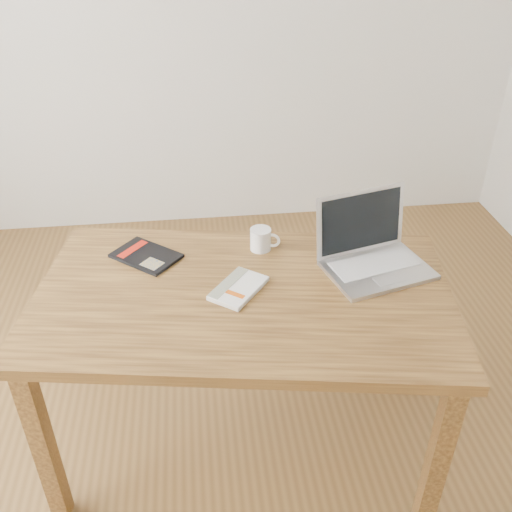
{
  "coord_description": "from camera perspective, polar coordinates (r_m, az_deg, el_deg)",
  "views": [
    {
      "loc": [
        0.01,
        -1.37,
        1.88
      ],
      "look_at": [
        0.19,
        0.2,
        0.85
      ],
      "focal_mm": 40.0,
      "sensor_mm": 36.0,
      "label": 1
    }
  ],
  "objects": [
    {
      "name": "room",
      "position": [
        1.47,
        -9.52,
        11.74
      ],
      "size": [
        4.04,
        4.04,
        2.7
      ],
      "color": "brown",
      "rests_on": "ground"
    },
    {
      "name": "white_guidebook",
      "position": [
        1.9,
        -1.77,
        -3.24
      ],
      "size": [
        0.22,
        0.23,
        0.02
      ],
      "rotation": [
        0.0,
        0.0,
        -0.65
      ],
      "color": "beige",
      "rests_on": "desk"
    },
    {
      "name": "laptop",
      "position": [
        2.04,
        11.48,
        0.37
      ],
      "size": [
        0.41,
        0.36,
        0.25
      ],
      "rotation": [
        0.0,
        0.0,
        0.27
      ],
      "color": "#BDBDC1",
      "rests_on": "desk"
    },
    {
      "name": "black_guidebook",
      "position": [
        2.1,
        -10.94,
        0.03
      ],
      "size": [
        0.28,
        0.27,
        0.01
      ],
      "rotation": [
        0.0,
        0.0,
        0.88
      ],
      "color": "black",
      "rests_on": "desk"
    },
    {
      "name": "coffee_mug",
      "position": [
        2.09,
        0.54,
        1.73
      ],
      "size": [
        0.11,
        0.08,
        0.08
      ],
      "rotation": [
        0.0,
        0.0,
        -0.32
      ],
      "color": "white",
      "rests_on": "desk"
    },
    {
      "name": "desk",
      "position": [
        1.95,
        -1.26,
        -5.74
      ],
      "size": [
        1.49,
        1.0,
        0.75
      ],
      "rotation": [
        0.0,
        0.0,
        -0.16
      ],
      "color": "brown",
      "rests_on": "ground"
    }
  ]
}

